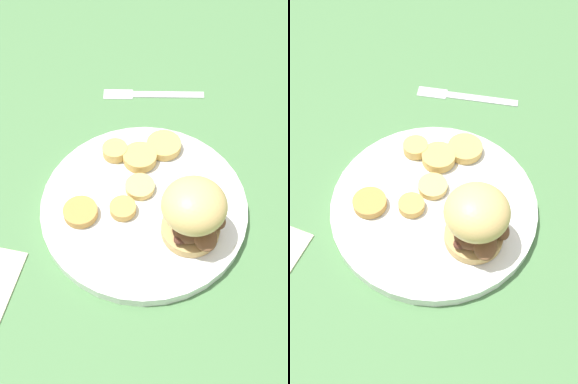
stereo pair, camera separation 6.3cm
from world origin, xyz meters
The scene contains 10 objects.
ground_plane centered at (0.00, 0.00, 0.00)m, with size 4.00×4.00×0.00m, color #4C7A47.
dinner_plate centered at (0.00, 0.00, 0.01)m, with size 0.30×0.30×0.02m.
sandwich centered at (0.06, -0.05, 0.07)m, with size 0.09×0.10×0.10m.
potato_round_0 centered at (-0.09, -0.02, 0.03)m, with size 0.05×0.05×0.01m, color #BC8942.
potato_round_1 centered at (-0.01, 0.08, 0.03)m, with size 0.05×0.05×0.02m, color tan.
potato_round_2 centered at (0.03, 0.10, 0.03)m, with size 0.05×0.05×0.01m, color tan.
potato_round_3 centered at (-0.01, 0.02, 0.03)m, with size 0.04×0.04×0.01m, color #DBB766.
potato_round_4 centered at (-0.03, -0.02, 0.03)m, with size 0.04×0.04×0.01m, color tan.
potato_round_5 centered at (-0.05, 0.09, 0.03)m, with size 0.04×0.04×0.02m, color tan.
fork centered at (0.01, 0.25, 0.00)m, with size 0.18×0.02×0.00m.
Camera 1 is at (0.01, -0.36, 0.56)m, focal length 42.00 mm.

